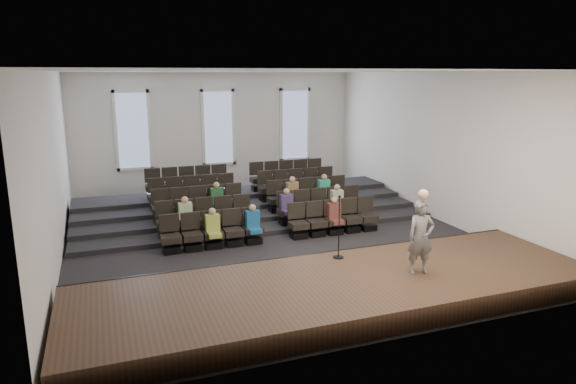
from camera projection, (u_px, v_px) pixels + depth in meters
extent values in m
plane|color=black|center=(270.00, 235.00, 16.07)|extent=(14.00, 14.00, 0.00)
cube|color=white|center=(269.00, 71.00, 14.95)|extent=(12.00, 14.00, 0.02)
cube|color=silver|center=(218.00, 132.00, 21.93)|extent=(12.00, 0.04, 5.00)
cube|color=silver|center=(393.00, 214.00, 9.09)|extent=(12.00, 0.04, 5.00)
cube|color=silver|center=(52.00, 168.00, 13.48)|extent=(0.04, 14.00, 5.00)
cube|color=silver|center=(436.00, 146.00, 17.54)|extent=(0.04, 14.00, 5.00)
cube|color=#3D2C1A|center=(342.00, 290.00, 11.35)|extent=(11.80, 3.60, 0.50)
cube|color=black|center=(311.00, 263.00, 12.97)|extent=(11.80, 0.06, 0.52)
cube|color=black|center=(249.00, 214.00, 18.18)|extent=(11.80, 4.80, 0.15)
cube|color=black|center=(245.00, 208.00, 18.64)|extent=(11.80, 3.75, 0.30)
cube|color=black|center=(242.00, 203.00, 19.10)|extent=(11.80, 2.70, 0.45)
cube|color=black|center=(238.00, 198.00, 19.57)|extent=(11.80, 1.65, 0.60)
cube|color=black|center=(172.00, 249.00, 14.44)|extent=(0.47, 0.43, 0.20)
cube|color=black|center=(171.00, 239.00, 14.37)|extent=(0.55, 0.50, 0.19)
cube|color=black|center=(169.00, 223.00, 14.47)|extent=(0.55, 0.08, 0.50)
cube|color=black|center=(193.00, 247.00, 14.65)|extent=(0.47, 0.43, 0.20)
cube|color=black|center=(192.00, 236.00, 14.58)|extent=(0.55, 0.50, 0.19)
cube|color=black|center=(190.00, 221.00, 14.68)|extent=(0.55, 0.08, 0.50)
cube|color=black|center=(214.00, 244.00, 14.85)|extent=(0.47, 0.43, 0.20)
cube|color=black|center=(213.00, 234.00, 14.78)|extent=(0.55, 0.50, 0.19)
cube|color=black|center=(211.00, 219.00, 14.88)|extent=(0.55, 0.08, 0.50)
cube|color=black|center=(234.00, 242.00, 15.05)|extent=(0.47, 0.43, 0.20)
cube|color=black|center=(233.00, 232.00, 14.98)|extent=(0.55, 0.50, 0.19)
cube|color=black|center=(231.00, 217.00, 15.08)|extent=(0.55, 0.08, 0.50)
cube|color=black|center=(253.00, 240.00, 15.25)|extent=(0.47, 0.43, 0.20)
cube|color=black|center=(253.00, 230.00, 15.18)|extent=(0.55, 0.50, 0.19)
cube|color=black|center=(251.00, 215.00, 15.28)|extent=(0.55, 0.08, 0.50)
cube|color=black|center=(299.00, 235.00, 15.74)|extent=(0.47, 0.43, 0.20)
cube|color=black|center=(299.00, 225.00, 15.67)|extent=(0.55, 0.50, 0.19)
cube|color=black|center=(296.00, 211.00, 15.77)|extent=(0.55, 0.08, 0.50)
cube|color=black|center=(317.00, 233.00, 15.95)|extent=(0.47, 0.43, 0.20)
cube|color=black|center=(317.00, 223.00, 15.88)|extent=(0.55, 0.50, 0.19)
cube|color=black|center=(314.00, 209.00, 15.98)|extent=(0.55, 0.08, 0.50)
cube|color=black|center=(334.00, 231.00, 16.15)|extent=(0.47, 0.43, 0.20)
cube|color=black|center=(334.00, 221.00, 16.08)|extent=(0.55, 0.50, 0.19)
cube|color=black|center=(332.00, 207.00, 16.18)|extent=(0.55, 0.08, 0.50)
cube|color=black|center=(351.00, 229.00, 16.35)|extent=(0.47, 0.43, 0.20)
cube|color=black|center=(351.00, 219.00, 16.28)|extent=(0.55, 0.50, 0.19)
cube|color=black|center=(349.00, 205.00, 16.38)|extent=(0.55, 0.08, 0.50)
cube|color=black|center=(368.00, 227.00, 16.55)|extent=(0.47, 0.43, 0.20)
cube|color=black|center=(368.00, 218.00, 16.48)|extent=(0.55, 0.50, 0.19)
cube|color=black|center=(365.00, 204.00, 16.58)|extent=(0.55, 0.08, 0.50)
cube|color=black|center=(166.00, 234.00, 15.37)|extent=(0.47, 0.43, 0.20)
cube|color=black|center=(166.00, 224.00, 15.30)|extent=(0.55, 0.50, 0.19)
cube|color=black|center=(164.00, 209.00, 15.40)|extent=(0.55, 0.08, 0.50)
cube|color=black|center=(187.00, 232.00, 15.57)|extent=(0.47, 0.43, 0.20)
cube|color=black|center=(186.00, 222.00, 15.50)|extent=(0.55, 0.50, 0.19)
cube|color=black|center=(184.00, 207.00, 15.60)|extent=(0.55, 0.08, 0.50)
cube|color=black|center=(206.00, 229.00, 15.78)|extent=(0.47, 0.43, 0.20)
cube|color=black|center=(206.00, 220.00, 15.71)|extent=(0.55, 0.50, 0.19)
cube|color=black|center=(204.00, 205.00, 15.81)|extent=(0.55, 0.08, 0.50)
cube|color=black|center=(225.00, 228.00, 15.98)|extent=(0.47, 0.43, 0.20)
cube|color=black|center=(225.00, 218.00, 15.91)|extent=(0.55, 0.50, 0.19)
cube|color=black|center=(223.00, 204.00, 16.01)|extent=(0.55, 0.08, 0.50)
cube|color=black|center=(244.00, 226.00, 16.18)|extent=(0.47, 0.43, 0.20)
cube|color=black|center=(244.00, 216.00, 16.11)|extent=(0.55, 0.50, 0.19)
cube|color=black|center=(242.00, 202.00, 16.21)|extent=(0.55, 0.08, 0.50)
cube|color=black|center=(287.00, 221.00, 16.67)|extent=(0.47, 0.43, 0.20)
cube|color=black|center=(287.00, 212.00, 16.60)|extent=(0.55, 0.50, 0.19)
cube|color=black|center=(285.00, 198.00, 16.70)|extent=(0.55, 0.08, 0.50)
cube|color=black|center=(304.00, 219.00, 16.87)|extent=(0.47, 0.43, 0.20)
cube|color=black|center=(304.00, 210.00, 16.80)|extent=(0.55, 0.50, 0.19)
cube|color=black|center=(302.00, 197.00, 16.90)|extent=(0.55, 0.08, 0.50)
cube|color=black|center=(321.00, 218.00, 17.08)|extent=(0.47, 0.43, 0.20)
cube|color=black|center=(321.00, 209.00, 17.01)|extent=(0.55, 0.50, 0.19)
cube|color=black|center=(318.00, 195.00, 17.11)|extent=(0.55, 0.08, 0.50)
cube|color=black|center=(337.00, 216.00, 17.28)|extent=(0.47, 0.43, 0.20)
cube|color=black|center=(337.00, 207.00, 17.21)|extent=(0.55, 0.50, 0.19)
cube|color=black|center=(335.00, 194.00, 17.31)|extent=(0.55, 0.08, 0.50)
cube|color=black|center=(353.00, 214.00, 17.48)|extent=(0.47, 0.43, 0.20)
cube|color=black|center=(353.00, 206.00, 17.41)|extent=(0.55, 0.50, 0.19)
cube|color=black|center=(351.00, 192.00, 17.51)|extent=(0.55, 0.08, 0.50)
cube|color=black|center=(162.00, 220.00, 16.30)|extent=(0.47, 0.42, 0.20)
cube|color=black|center=(161.00, 210.00, 16.23)|extent=(0.55, 0.50, 0.19)
cube|color=black|center=(160.00, 196.00, 16.33)|extent=(0.55, 0.08, 0.50)
cube|color=black|center=(181.00, 218.00, 16.50)|extent=(0.47, 0.42, 0.20)
cube|color=black|center=(180.00, 209.00, 16.43)|extent=(0.55, 0.50, 0.19)
cube|color=black|center=(179.00, 195.00, 16.53)|extent=(0.55, 0.08, 0.50)
cube|color=black|center=(199.00, 216.00, 16.70)|extent=(0.47, 0.42, 0.20)
cube|color=black|center=(199.00, 207.00, 16.63)|extent=(0.55, 0.50, 0.19)
cube|color=black|center=(197.00, 193.00, 16.73)|extent=(0.55, 0.08, 0.50)
cube|color=black|center=(218.00, 214.00, 16.90)|extent=(0.47, 0.42, 0.20)
cube|color=black|center=(217.00, 205.00, 16.83)|extent=(0.55, 0.50, 0.19)
cube|color=black|center=(216.00, 192.00, 16.93)|extent=(0.55, 0.08, 0.50)
cube|color=black|center=(235.00, 213.00, 17.11)|extent=(0.47, 0.42, 0.20)
cube|color=black|center=(235.00, 204.00, 17.04)|extent=(0.55, 0.50, 0.19)
cube|color=black|center=(233.00, 190.00, 17.14)|extent=(0.55, 0.08, 0.50)
cube|color=black|center=(276.00, 209.00, 17.60)|extent=(0.47, 0.42, 0.20)
cube|color=black|center=(276.00, 200.00, 17.53)|extent=(0.55, 0.50, 0.19)
cube|color=black|center=(274.00, 187.00, 17.63)|extent=(0.55, 0.08, 0.50)
cube|color=black|center=(293.00, 207.00, 17.80)|extent=(0.47, 0.42, 0.20)
cube|color=black|center=(293.00, 199.00, 17.73)|extent=(0.55, 0.50, 0.19)
cube|color=black|center=(291.00, 186.00, 17.83)|extent=(0.55, 0.08, 0.50)
cube|color=black|center=(309.00, 206.00, 18.00)|extent=(0.47, 0.42, 0.20)
cube|color=black|center=(309.00, 197.00, 17.93)|extent=(0.55, 0.50, 0.19)
cube|color=black|center=(306.00, 185.00, 18.03)|extent=(0.55, 0.08, 0.50)
cube|color=black|center=(324.00, 204.00, 18.20)|extent=(0.47, 0.42, 0.20)
cube|color=black|center=(324.00, 196.00, 18.13)|extent=(0.55, 0.50, 0.19)
cube|color=black|center=(322.00, 183.00, 18.23)|extent=(0.55, 0.08, 0.50)
cube|color=black|center=(339.00, 203.00, 18.41)|extent=(0.47, 0.42, 0.20)
cube|color=black|center=(340.00, 195.00, 18.34)|extent=(0.55, 0.50, 0.19)
cube|color=black|center=(337.00, 182.00, 18.44)|extent=(0.55, 0.08, 0.50)
cube|color=black|center=(158.00, 207.00, 17.22)|extent=(0.47, 0.42, 0.20)
cube|color=black|center=(157.00, 198.00, 17.15)|extent=(0.55, 0.50, 0.19)
cube|color=black|center=(156.00, 185.00, 17.25)|extent=(0.55, 0.08, 0.50)
cube|color=black|center=(176.00, 206.00, 17.43)|extent=(0.47, 0.42, 0.20)
cube|color=black|center=(175.00, 197.00, 17.36)|extent=(0.55, 0.50, 0.19)
cube|color=black|center=(174.00, 184.00, 17.46)|extent=(0.55, 0.08, 0.50)
cube|color=black|center=(194.00, 204.00, 17.63)|extent=(0.47, 0.42, 0.20)
cube|color=black|center=(193.00, 195.00, 17.56)|extent=(0.55, 0.50, 0.19)
cube|color=black|center=(192.00, 183.00, 17.66)|extent=(0.55, 0.08, 0.50)
cube|color=black|center=(211.00, 203.00, 17.83)|extent=(0.47, 0.42, 0.20)
cube|color=black|center=(210.00, 194.00, 17.76)|extent=(0.55, 0.50, 0.19)
cube|color=black|center=(209.00, 181.00, 17.86)|extent=(0.55, 0.08, 0.50)
cube|color=black|center=(228.00, 201.00, 18.03)|extent=(0.47, 0.42, 0.20)
cube|color=black|center=(227.00, 193.00, 17.96)|extent=(0.55, 0.50, 0.19)
cube|color=black|center=(226.00, 180.00, 18.06)|extent=(0.55, 0.08, 0.50)
cube|color=black|center=(267.00, 198.00, 18.52)|extent=(0.47, 0.42, 0.20)
cube|color=black|center=(267.00, 190.00, 18.45)|extent=(0.55, 0.50, 0.19)
cube|color=black|center=(265.00, 177.00, 18.55)|extent=(0.55, 0.08, 0.50)
cube|color=black|center=(282.00, 197.00, 18.73)|extent=(0.47, 0.42, 0.20)
cube|color=black|center=(282.00, 188.00, 18.66)|extent=(0.55, 0.50, 0.19)
cube|color=black|center=(280.00, 176.00, 18.76)|extent=(0.55, 0.08, 0.50)
cube|color=black|center=(298.00, 195.00, 18.93)|extent=(0.47, 0.42, 0.20)
cube|color=black|center=(298.00, 187.00, 18.86)|extent=(0.55, 0.50, 0.19)
cube|color=black|center=(296.00, 175.00, 18.96)|extent=(0.55, 0.08, 0.50)
cube|color=black|center=(313.00, 194.00, 19.13)|extent=(0.47, 0.42, 0.20)
cube|color=black|center=(313.00, 186.00, 19.06)|extent=(0.55, 0.50, 0.19)
cube|color=black|center=(311.00, 174.00, 19.16)|extent=(0.55, 0.08, 0.50)
cube|color=black|center=(327.00, 193.00, 19.33)|extent=(0.47, 0.42, 0.20)
cube|color=black|center=(327.00, 185.00, 19.26)|extent=(0.55, 0.50, 0.19)
cube|color=black|center=(325.00, 173.00, 19.36)|extent=(0.55, 0.08, 0.50)
cube|color=black|center=(154.00, 196.00, 18.15)|extent=(0.47, 0.42, 0.20)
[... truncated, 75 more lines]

